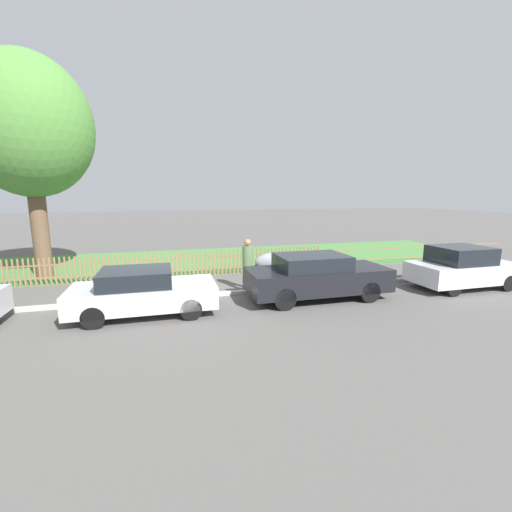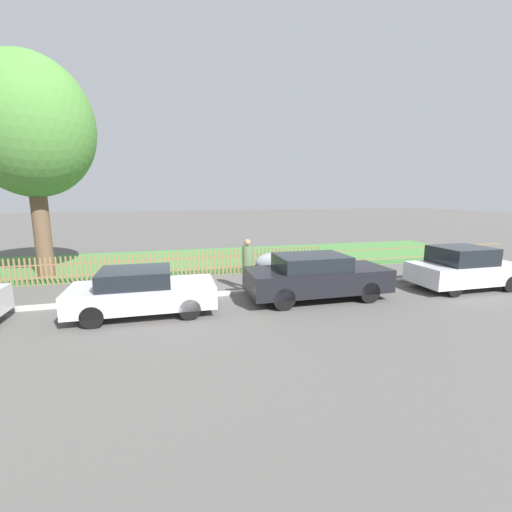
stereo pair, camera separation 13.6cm
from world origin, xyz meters
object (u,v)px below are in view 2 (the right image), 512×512
object	(u,v)px
parked_car_navy_estate	(316,276)
tree_behind_motorcycle	(31,128)
parked_car_red_compact	(463,268)
pedestrian_near_fence	(247,261)
covered_motorcycle	(277,261)
parked_car_black_saloon	(142,291)

from	to	relation	value
parked_car_navy_estate	tree_behind_motorcycle	bearing A→B (deg)	149.98
parked_car_red_compact	tree_behind_motorcycle	xyz separation A→B (m)	(-14.96, 5.72, 5.06)
parked_car_red_compact	pedestrian_near_fence	xyz separation A→B (m)	(-7.49, 1.78, 0.28)
covered_motorcycle	pedestrian_near_fence	bearing A→B (deg)	-128.01
parked_car_red_compact	tree_behind_motorcycle	bearing A→B (deg)	159.19
parked_car_navy_estate	pedestrian_near_fence	distance (m)	2.46
parked_car_red_compact	pedestrian_near_fence	world-z (taller)	pedestrian_near_fence
parked_car_navy_estate	parked_car_red_compact	size ratio (longest dim) A/B	1.21
covered_motorcycle	tree_behind_motorcycle	world-z (taller)	tree_behind_motorcycle
parked_car_navy_estate	tree_behind_motorcycle	world-z (taller)	tree_behind_motorcycle
parked_car_black_saloon	pedestrian_near_fence	size ratio (longest dim) A/B	2.17
tree_behind_motorcycle	pedestrian_near_fence	size ratio (longest dim) A/B	4.68
parked_car_navy_estate	covered_motorcycle	size ratio (longest dim) A/B	2.44
tree_behind_motorcycle	parked_car_navy_estate	bearing A→B (deg)	-30.45
parked_car_black_saloon	parked_car_red_compact	distance (m)	10.93
parked_car_red_compact	parked_car_black_saloon	bearing A→B (deg)	179.30
parked_car_red_compact	tree_behind_motorcycle	size ratio (longest dim) A/B	0.44
covered_motorcycle	pedestrian_near_fence	world-z (taller)	pedestrian_near_fence
parked_car_red_compact	pedestrian_near_fence	distance (m)	7.71
parked_car_navy_estate	covered_motorcycle	world-z (taller)	parked_car_navy_estate
tree_behind_motorcycle	pedestrian_near_fence	bearing A→B (deg)	-27.79
parked_car_black_saloon	covered_motorcycle	distance (m)	6.22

